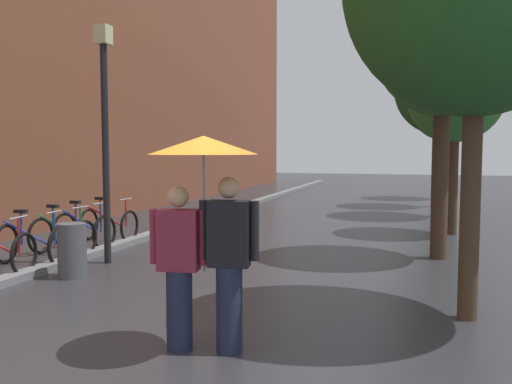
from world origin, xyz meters
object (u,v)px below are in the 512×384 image
object	(u,v)px
parked_bicycle_1	(32,243)
couple_under_umbrella	(204,212)
parked_bicycle_3	(84,230)
street_lamp_post	(105,125)
street_tree_2	(455,95)
street_tree_3	(441,88)
street_tree_5	(442,106)
parked_bicycle_4	(109,224)
parked_bicycle_2	(62,236)
litter_bin	(72,250)
street_tree_4	(438,87)
street_tree_1	(444,36)

from	to	relation	value
parked_bicycle_1	couple_under_umbrella	distance (m)	5.34
parked_bicycle_3	street_lamp_post	world-z (taller)	street_lamp_post
street_tree_2	street_tree_3	bearing A→B (deg)	93.66
street_tree_5	parked_bicycle_3	distance (m)	15.87
parked_bicycle_4	street_lamp_post	size ratio (longest dim) A/B	0.27
street_lamp_post	parked_bicycle_2	bearing A→B (deg)	163.95
street_tree_3	litter_bin	distance (m)	11.77
street_tree_3	parked_bicycle_3	distance (m)	10.81
parked_bicycle_4	street_tree_2	bearing A→B (deg)	23.92
street_tree_3	couple_under_umbrella	size ratio (longest dim) A/B	2.43
parked_bicycle_1	litter_bin	size ratio (longest dim) A/B	1.35
parked_bicycle_4	street_tree_4	bearing A→B (deg)	53.95
parked_bicycle_1	street_tree_1	bearing A→B (deg)	21.47
street_tree_2	parked_bicycle_3	world-z (taller)	street_tree_2
parked_bicycle_4	couple_under_umbrella	bearing A→B (deg)	-50.42
parked_bicycle_4	litter_bin	world-z (taller)	parked_bicycle_4
parked_bicycle_3	street_tree_2	bearing A→B (deg)	29.48
street_tree_4	couple_under_umbrella	distance (m)	15.39
street_tree_1	street_tree_2	distance (m)	3.18
street_tree_4	parked_bicycle_4	distance (m)	12.38
street_tree_3	parked_bicycle_1	xyz separation A→B (m)	(-6.89, -9.16, -3.40)
street_tree_1	street_tree_2	xyz separation A→B (m)	(0.38, 3.07, -0.77)
street_tree_3	parked_bicycle_4	bearing A→B (deg)	-136.38
street_tree_2	parked_bicycle_3	bearing A→B (deg)	-150.52
parked_bicycle_3	parked_bicycle_4	distance (m)	0.88
street_tree_2	parked_bicycle_1	size ratio (longest dim) A/B	3.82
street_tree_4	street_tree_5	world-z (taller)	street_tree_4
street_tree_2	parked_bicycle_1	world-z (taller)	street_tree_2
street_tree_5	couple_under_umbrella	distance (m)	18.61
parked_bicycle_3	street_tree_1	bearing A→B (deg)	8.39
street_tree_1	street_tree_4	world-z (taller)	street_tree_4
street_tree_2	street_lamp_post	xyz separation A→B (m)	(-5.96, -5.19, -0.84)
street_tree_1	parked_bicycle_1	xyz separation A→B (m)	(-6.73, -2.65, -3.64)
street_tree_5	street_tree_3	bearing A→B (deg)	-92.10
street_tree_1	parked_bicycle_2	xyz separation A→B (m)	(-6.76, -1.79, -3.64)
litter_bin	parked_bicycle_1	bearing A→B (deg)	154.33
street_tree_2	street_tree_4	bearing A→B (deg)	92.22
street_tree_1	litter_bin	distance (m)	7.33
street_tree_3	couple_under_umbrella	bearing A→B (deg)	-101.74
parked_bicycle_3	parked_bicycle_4	bearing A→B (deg)	88.95
street_tree_1	street_tree_4	distance (m)	9.41
parked_bicycle_1	street_tree_5	bearing A→B (deg)	65.17
street_tree_5	parked_bicycle_1	distance (m)	17.28
street_tree_1	litter_bin	xyz separation A→B (m)	(-5.51, -3.24, -3.59)
litter_bin	parked_bicycle_2	bearing A→B (deg)	130.83
parked_bicycle_1	parked_bicycle_4	world-z (taller)	same
street_tree_4	couple_under_umbrella	size ratio (longest dim) A/B	2.64
parked_bicycle_2	street_tree_1	bearing A→B (deg)	14.79
street_tree_4	parked_bicycle_2	bearing A→B (deg)	-121.62
parked_bicycle_3	parked_bicycle_4	size ratio (longest dim) A/B	1.06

